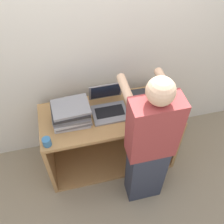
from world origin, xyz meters
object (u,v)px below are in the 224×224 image
laptop_stack_right (147,102)px  mug (47,142)px  laptop_stack_left (71,114)px  person (149,148)px  laptop_open (109,106)px

laptop_stack_right → mug: size_ratio=4.33×
laptop_stack_left → mug: laptop_stack_left is taller
laptop_stack_left → person: (0.60, -0.46, -0.10)m
laptop_stack_left → person: 0.76m
laptop_stack_left → laptop_stack_right: size_ratio=1.02×
laptop_stack_right → person: size_ratio=0.22×
mug → laptop_stack_left: bearing=42.1°
laptop_stack_left → mug: (-0.24, -0.22, -0.06)m
laptop_stack_left → laptop_open: bearing=8.8°
laptop_open → person: 0.57m
laptop_stack_left → laptop_stack_right: 0.73m
laptop_open → mug: size_ratio=4.21×
laptop_stack_left → laptop_stack_right: (0.73, 0.00, -0.03)m
laptop_stack_right → person: bearing=-105.1°
mug → person: bearing=-15.7°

